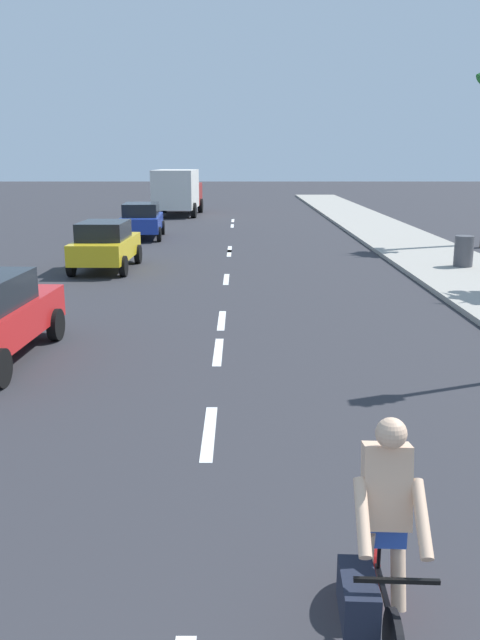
{
  "coord_description": "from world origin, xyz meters",
  "views": [
    {
      "loc": [
        0.41,
        -0.51,
        3.56
      ],
      "look_at": [
        0.44,
        9.41,
        1.1
      ],
      "focal_mm": 37.01,
      "sensor_mm": 36.0,
      "label": 1
    }
  ],
  "objects_px": {
    "parked_car_blue": "(140,220)",
    "trash_bin_far": "(462,251)",
    "cyclist": "(377,550)",
    "delivery_truck": "(176,191)",
    "parked_car_yellow": "(104,244)"
  },
  "relations": [
    {
      "from": "parked_car_blue",
      "to": "trash_bin_far",
      "type": "relative_size",
      "value": 4.18
    },
    {
      "from": "cyclist",
      "to": "delivery_truck",
      "type": "bearing_deg",
      "value": -79.85
    },
    {
      "from": "parked_car_yellow",
      "to": "delivery_truck",
      "type": "relative_size",
      "value": 0.61
    },
    {
      "from": "cyclist",
      "to": "trash_bin_far",
      "type": "xyz_separation_m",
      "value": [
        6.17,
        16.82,
        -0.2
      ]
    },
    {
      "from": "delivery_truck",
      "to": "trash_bin_far",
      "type": "relative_size",
      "value": 6.47
    },
    {
      "from": "cyclist",
      "to": "parked_car_blue",
      "type": "xyz_separation_m",
      "value": [
        -5.41,
        25.58,
        0.01
      ]
    },
    {
      "from": "parked_car_yellow",
      "to": "trash_bin_far",
      "type": "relative_size",
      "value": 3.94
    },
    {
      "from": "cyclist",
      "to": "parked_car_blue",
      "type": "height_order",
      "value": "cyclist"
    },
    {
      "from": "delivery_truck",
      "to": "parked_car_yellow",
      "type": "bearing_deg",
      "value": -88.58
    },
    {
      "from": "parked_car_yellow",
      "to": "delivery_truck",
      "type": "distance_m",
      "value": 20.63
    },
    {
      "from": "parked_car_blue",
      "to": "delivery_truck",
      "type": "distance_m",
      "value": 12.07
    },
    {
      "from": "cyclist",
      "to": "trash_bin_far",
      "type": "relative_size",
      "value": 1.86
    },
    {
      "from": "parked_car_yellow",
      "to": "trash_bin_far",
      "type": "xyz_separation_m",
      "value": [
        11.5,
        -0.18,
        -0.2
      ]
    },
    {
      "from": "cyclist",
      "to": "parked_car_yellow",
      "type": "relative_size",
      "value": 0.47
    },
    {
      "from": "parked_car_yellow",
      "to": "cyclist",
      "type": "bearing_deg",
      "value": -71.43
    }
  ]
}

